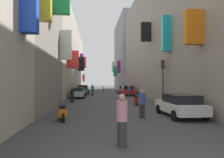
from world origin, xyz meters
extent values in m
plane|color=#424244|center=(0.00, 30.00, 0.00)|extent=(140.00, 140.00, 0.00)
cube|color=yellow|center=(-4.44, 7.82, 6.08)|extent=(1.12, 0.49, 1.52)
cube|color=gray|center=(-8.00, 13.89, 7.04)|extent=(6.00, 10.09, 14.08)
cube|color=white|center=(-4.42, 17.30, 5.83)|extent=(1.15, 0.38, 2.92)
cube|color=green|center=(-4.30, 13.59, 8.41)|extent=(1.39, 0.51, 1.57)
cube|color=#BCB29E|center=(-8.00, 39.47, 6.78)|extent=(6.00, 41.07, 13.57)
cube|color=red|center=(-4.38, 53.94, 7.56)|extent=(1.23, 0.46, 3.14)
cube|color=red|center=(-4.66, 59.03, 3.30)|extent=(0.67, 0.62, 2.22)
cube|color=purple|center=(-4.60, 47.60, 8.00)|extent=(0.81, 0.53, 2.43)
cube|color=black|center=(-4.31, 39.82, 5.96)|extent=(1.37, 0.41, 2.96)
cube|color=red|center=(-4.30, 23.23, 5.03)|extent=(1.40, 0.63, 2.28)
cube|color=gray|center=(8.00, 18.87, 7.78)|extent=(6.00, 37.73, 15.56)
cube|color=#19B2BF|center=(4.63, 14.14, 6.41)|extent=(0.73, 0.56, 3.12)
cube|color=orange|center=(4.44, 9.02, 5.54)|extent=(1.12, 0.49, 2.11)
cube|color=black|center=(4.41, 19.94, 8.00)|extent=(1.17, 0.40, 2.23)
cube|color=gray|center=(8.00, 50.50, 9.39)|extent=(6.00, 19.00, 18.79)
cube|color=white|center=(4.42, 56.10, 6.59)|extent=(1.16, 0.45, 3.09)
cube|color=green|center=(4.53, 53.57, 5.18)|extent=(0.94, 0.45, 2.99)
cube|color=purple|center=(4.60, 46.16, 5.83)|extent=(0.79, 0.41, 3.05)
cube|color=#B21E1E|center=(3.62, 28.15, 0.65)|extent=(1.68, 4.24, 0.70)
cube|color=black|center=(3.62, 27.93, 1.28)|extent=(1.48, 2.37, 0.56)
cylinder|color=black|center=(2.78, 29.55, 0.30)|extent=(0.18, 0.60, 0.60)
cylinder|color=black|center=(4.46, 29.55, 0.30)|extent=(0.18, 0.60, 0.60)
cylinder|color=black|center=(2.78, 26.75, 0.30)|extent=(0.18, 0.60, 0.60)
cylinder|color=black|center=(4.46, 26.75, 0.30)|extent=(0.18, 0.60, 0.60)
cube|color=slate|center=(3.68, 33.74, 0.58)|extent=(1.70, 4.36, 0.57)
cube|color=black|center=(3.68, 33.52, 1.10)|extent=(1.50, 2.44, 0.47)
cylinder|color=black|center=(2.83, 35.18, 0.30)|extent=(0.18, 0.60, 0.60)
cylinder|color=black|center=(4.53, 35.18, 0.30)|extent=(0.18, 0.60, 0.60)
cylinder|color=black|center=(2.83, 32.30, 0.30)|extent=(0.18, 0.60, 0.60)
cylinder|color=black|center=(4.53, 32.30, 0.30)|extent=(0.18, 0.60, 0.60)
cube|color=black|center=(-3.55, 37.07, 0.63)|extent=(1.80, 4.36, 0.66)
cube|color=black|center=(-3.55, 37.29, 1.23)|extent=(1.59, 2.44, 0.55)
cylinder|color=black|center=(-2.65, 35.63, 0.30)|extent=(0.18, 0.60, 0.60)
cylinder|color=black|center=(-4.45, 35.63, 0.30)|extent=(0.18, 0.60, 0.60)
cylinder|color=black|center=(-2.65, 38.51, 0.30)|extent=(0.18, 0.60, 0.60)
cylinder|color=black|center=(-4.45, 38.51, 0.30)|extent=(0.18, 0.60, 0.60)
cube|color=#B7B7BC|center=(-3.75, 24.21, 0.60)|extent=(1.70, 4.21, 0.60)
cube|color=black|center=(-3.75, 24.42, 1.13)|extent=(1.50, 2.36, 0.45)
cylinder|color=black|center=(-2.90, 22.82, 0.30)|extent=(0.18, 0.60, 0.60)
cylinder|color=black|center=(-4.60, 22.82, 0.30)|extent=(0.18, 0.60, 0.60)
cylinder|color=black|center=(-2.90, 25.60, 0.30)|extent=(0.18, 0.60, 0.60)
cylinder|color=black|center=(-4.60, 25.60, 0.30)|extent=(0.18, 0.60, 0.60)
cube|color=white|center=(3.70, 9.42, 0.59)|extent=(1.84, 4.11, 0.59)
cube|color=black|center=(3.70, 9.21, 1.15)|extent=(1.62, 2.30, 0.52)
cylinder|color=black|center=(2.78, 10.78, 0.30)|extent=(0.18, 0.60, 0.60)
cylinder|color=black|center=(4.62, 10.78, 0.30)|extent=(0.18, 0.60, 0.60)
cylinder|color=black|center=(2.78, 8.06, 0.30)|extent=(0.18, 0.60, 0.60)
cylinder|color=black|center=(4.62, 8.06, 0.30)|extent=(0.18, 0.60, 0.60)
cube|color=#236638|center=(-3.46, 31.02, 0.64)|extent=(1.82, 4.46, 0.68)
cube|color=black|center=(-3.46, 31.25, 1.28)|extent=(1.60, 2.50, 0.60)
cylinder|color=black|center=(-2.55, 29.55, 0.30)|extent=(0.18, 0.60, 0.60)
cylinder|color=black|center=(-4.37, 29.55, 0.30)|extent=(0.18, 0.60, 0.60)
cylinder|color=black|center=(-2.55, 32.49, 0.30)|extent=(0.18, 0.60, 0.60)
cylinder|color=black|center=(-4.37, 32.49, 0.30)|extent=(0.18, 0.60, 0.60)
cube|color=#2D4CAD|center=(3.61, 20.74, 0.46)|extent=(0.68, 1.10, 0.45)
cube|color=black|center=(3.56, 20.55, 0.77)|extent=(0.45, 0.62, 0.16)
cylinder|color=#4C4C51|center=(3.73, 21.24, 0.79)|extent=(0.12, 0.28, 0.68)
cylinder|color=black|center=(3.76, 21.36, 0.24)|extent=(0.21, 0.49, 0.48)
cylinder|color=black|center=(3.45, 20.12, 0.24)|extent=(0.21, 0.49, 0.48)
cube|color=orange|center=(-3.51, 8.92, 0.46)|extent=(0.71, 1.15, 0.45)
cube|color=black|center=(-3.46, 8.73, 0.77)|extent=(0.46, 0.63, 0.16)
cylinder|color=#4C4C51|center=(-3.66, 9.44, 0.79)|extent=(0.13, 0.28, 0.68)
cylinder|color=black|center=(-3.69, 9.57, 0.24)|extent=(0.23, 0.49, 0.48)
cylinder|color=black|center=(-3.33, 8.28, 0.24)|extent=(0.23, 0.49, 0.48)
cube|color=silver|center=(0.55, 40.72, 0.46)|extent=(0.47, 1.05, 0.45)
cube|color=black|center=(0.56, 40.52, 0.77)|extent=(0.33, 0.57, 0.16)
cylinder|color=#4C4C51|center=(0.54, 41.24, 0.79)|extent=(0.07, 0.27, 0.68)
cylinder|color=black|center=(0.53, 41.37, 0.24)|extent=(0.11, 0.48, 0.48)
cylinder|color=black|center=(0.57, 40.07, 0.24)|extent=(0.11, 0.48, 0.48)
cube|color=red|center=(2.35, 15.91, 0.46)|extent=(0.67, 1.26, 0.45)
cube|color=black|center=(2.30, 15.69, 0.77)|extent=(0.43, 0.61, 0.16)
cylinder|color=#4C4C51|center=(2.47, 16.50, 0.79)|extent=(0.11, 0.28, 0.68)
cylinder|color=black|center=(2.50, 16.65, 0.24)|extent=(0.19, 0.49, 0.48)
cylinder|color=black|center=(2.20, 15.18, 0.24)|extent=(0.19, 0.49, 0.48)
cylinder|color=#343434|center=(-0.76, 4.03, 0.44)|extent=(0.45, 0.45, 0.87)
cylinder|color=pink|center=(-0.76, 4.03, 1.22)|extent=(0.53, 0.53, 0.69)
sphere|color=tan|center=(-0.76, 4.03, 1.68)|extent=(0.24, 0.24, 0.24)
cylinder|color=black|center=(-3.91, 18.31, 0.39)|extent=(0.45, 0.45, 0.79)
cylinder|color=black|center=(-3.91, 18.31, 1.10)|extent=(0.54, 0.54, 0.62)
sphere|color=tan|center=(-3.91, 18.31, 1.52)|extent=(0.21, 0.21, 0.21)
cylinder|color=#303030|center=(3.36, 24.89, 0.41)|extent=(0.44, 0.44, 0.82)
cylinder|color=#335199|center=(3.36, 24.89, 1.14)|extent=(0.52, 0.52, 0.65)
sphere|color=tan|center=(3.36, 24.89, 1.58)|extent=(0.22, 0.22, 0.22)
cylinder|color=#2D2D2D|center=(-1.82, 27.23, 0.43)|extent=(0.43, 0.43, 0.86)
cylinder|color=#335199|center=(-1.82, 27.23, 1.19)|extent=(0.51, 0.51, 0.68)
sphere|color=tan|center=(-1.82, 27.23, 1.65)|extent=(0.23, 0.23, 0.23)
cylinder|color=#2A2A2A|center=(1.21, 9.09, 0.42)|extent=(0.33, 0.33, 0.84)
cylinder|color=#335199|center=(1.21, 9.09, 1.18)|extent=(0.39, 0.39, 0.67)
sphere|color=tan|center=(1.21, 9.09, 1.62)|extent=(0.23, 0.23, 0.23)
cylinder|color=#2D2D2D|center=(4.62, 14.94, 1.70)|extent=(0.12, 0.12, 3.39)
cube|color=black|center=(4.62, 14.94, 3.77)|extent=(0.26, 0.26, 0.75)
sphere|color=red|center=(4.62, 14.80, 4.02)|extent=(0.14, 0.14, 0.14)
sphere|color=orange|center=(4.62, 14.80, 3.77)|extent=(0.14, 0.14, 0.14)
sphere|color=green|center=(4.62, 14.80, 3.52)|extent=(0.14, 0.14, 0.14)
camera|label=1|loc=(-1.73, -2.57, 2.21)|focal=31.67mm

